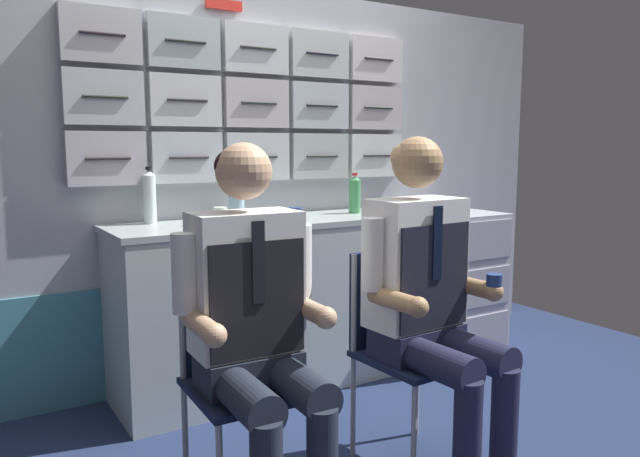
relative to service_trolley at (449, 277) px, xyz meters
name	(u,v)px	position (x,y,z in m)	size (l,w,h in m)	color
galley_bulkhead	(261,179)	(-1.09, 0.39, 0.62)	(4.20, 0.14, 2.15)	#A5AAB2
galley_counter	(269,304)	(-1.20, 0.11, -0.03)	(1.64, 0.53, 0.90)	#B6C1BF
service_trolley	(449,277)	(0.00, 0.00, 0.00)	(0.40, 0.65, 0.89)	black
folding_chair_left	(239,357)	(-1.77, -0.78, 0.05)	(0.42, 0.42, 0.86)	#A8AAAF
crew_member_left	(256,316)	(-1.78, -0.94, 0.24)	(0.51, 0.63, 1.30)	black
folding_chair_right	(401,331)	(-1.08, -0.85, 0.05)	(0.42, 0.42, 0.86)	#A8AAAF
crew_member_right	(429,289)	(-1.07, -1.00, 0.26)	(0.52, 0.65, 1.32)	black
sparkling_bottle_green	(149,197)	(-1.77, 0.28, 0.56)	(0.07, 0.07, 0.28)	silver
water_bottle_clear	(355,194)	(-0.62, 0.14, 0.53)	(0.07, 0.07, 0.23)	#479959
water_bottle_short	(237,193)	(-1.40, 0.04, 0.57)	(0.08, 0.08, 0.32)	#AEDBE7
coffee_cup_spare	(296,212)	(-1.03, 0.11, 0.45)	(0.07, 0.07, 0.06)	navy
paper_cup_tan	(220,213)	(-1.39, 0.28, 0.46)	(0.07, 0.07, 0.06)	silver
coffee_cup_white	(270,216)	(-1.25, -0.03, 0.46)	(0.07, 0.07, 0.07)	navy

